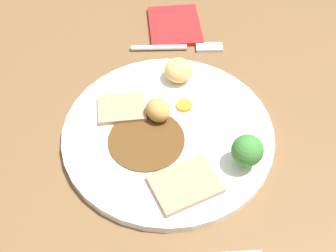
{
  "coord_description": "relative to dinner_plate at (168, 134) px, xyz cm",
  "views": [
    {
      "loc": [
        39.97,
        1.21,
        52.42
      ],
      "look_at": [
        2.35,
        1.43,
        6.0
      ],
      "focal_mm": 45.89,
      "sensor_mm": 36.0,
      "label": 1
    }
  ],
  "objects": [
    {
      "name": "carrot_coin_front",
      "position": [
        -4.47,
        2.43,
        0.98
      ],
      "size": [
        2.32,
        2.32,
        0.56
      ],
      "primitive_type": "cylinder",
      "color": "orange",
      "rests_on": "dinner_plate"
    },
    {
      "name": "meat_slice_main",
      "position": [
        -3.86,
        -6.73,
        1.1
      ],
      "size": [
        6.13,
        7.46,
        0.8
      ],
      "primitive_type": "cube",
      "rotation": [
        0.0,
        0.0,
        1.68
      ],
      "color": "tan",
      "rests_on": "dinner_plate"
    },
    {
      "name": "fork",
      "position": [
        -18.88,
        2.33,
        -0.31
      ],
      "size": [
        2.09,
        15.28,
        0.9
      ],
      "rotation": [
        0.0,
        0.0,
        1.59
      ],
      "color": "silver",
      "rests_on": "dining_table"
    },
    {
      "name": "meat_slice_under",
      "position": [
        9.06,
        2.14,
        1.1
      ],
      "size": [
        9.14,
        10.16,
        0.8
      ],
      "primitive_type": "cube",
      "rotation": [
        0.0,
        0.0,
        5.16
      ],
      "color": "tan",
      "rests_on": "dinner_plate"
    },
    {
      "name": "roast_potato_left",
      "position": [
        -2.29,
        -1.13,
        2.36
      ],
      "size": [
        5.0,
        4.93,
        3.32
      ],
      "primitive_type": "ellipsoid",
      "rotation": [
        0.0,
        0.0,
        0.7
      ],
      "color": "#BC8C42",
      "rests_on": "dinner_plate"
    },
    {
      "name": "roast_potato_right",
      "position": [
        -10.39,
        1.65,
        2.45
      ],
      "size": [
        6.12,
        6.12,
        3.51
      ],
      "primitive_type": "ellipsoid",
      "rotation": [
        0.0,
        0.0,
        2.36
      ],
      "color": "#D8B260",
      "rests_on": "dinner_plate"
    },
    {
      "name": "gravy_pool",
      "position": [
        1.75,
        -3.0,
        0.85
      ],
      "size": [
        10.66,
        10.66,
        0.3
      ],
      "primitive_type": "cylinder",
      "color": "#563819",
      "rests_on": "dinner_plate"
    },
    {
      "name": "broccoli_floret",
      "position": [
        5.68,
        10.09,
        3.63
      ],
      "size": [
        4.17,
        4.17,
        5.09
      ],
      "color": "#8CB766",
      "rests_on": "dinner_plate"
    },
    {
      "name": "dining_table",
      "position": [
        -2.35,
        -1.43,
        -2.5
      ],
      "size": [
        120.0,
        84.0,
        3.6
      ],
      "primitive_type": "cube",
      "color": "brown",
      "rests_on": "ground"
    },
    {
      "name": "folded_napkin",
      "position": [
        -24.86,
        1.35,
        -0.3
      ],
      "size": [
        11.79,
        9.98,
        0.8
      ],
      "primitive_type": "cube",
      "rotation": [
        0.0,
        0.0,
        0.09
      ],
      "color": "red",
      "rests_on": "dining_table"
    },
    {
      "name": "dinner_plate",
      "position": [
        0.0,
        0.0,
        0.0
      ],
      "size": [
        29.92,
        29.92,
        1.4
      ],
      "primitive_type": "cylinder",
      "color": "white",
      "rests_on": "dining_table"
    }
  ]
}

